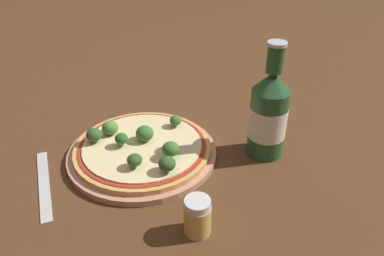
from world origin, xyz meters
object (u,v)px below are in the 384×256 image
at_px(pizza, 143,148).
at_px(beer_bottle, 268,114).
at_px(fork, 44,183).
at_px(pepper_shaker, 197,217).

relative_size(pizza, beer_bottle, 1.17).
xyz_separation_m(pizza, fork, (-0.17, -0.06, -0.02)).
distance_m(pizza, fork, 0.18).
xyz_separation_m(pizza, pepper_shaker, (0.07, -0.20, 0.01)).
height_order(beer_bottle, fork, beer_bottle).
distance_m(pizza, beer_bottle, 0.24).
relative_size(pizza, pepper_shaker, 4.20).
height_order(pizza, beer_bottle, beer_bottle).
bearing_deg(beer_bottle, pepper_shaker, -131.35).
height_order(beer_bottle, pepper_shaker, beer_bottle).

